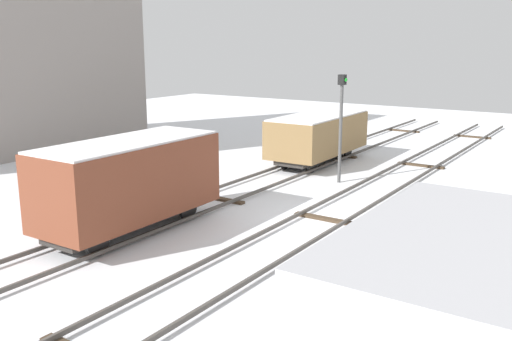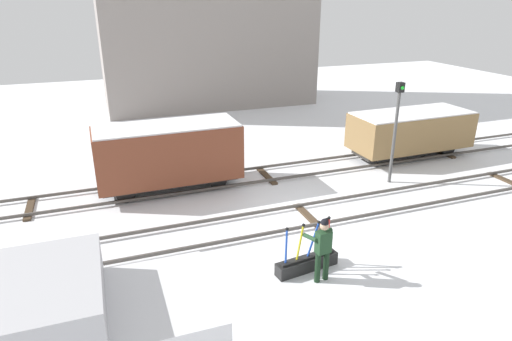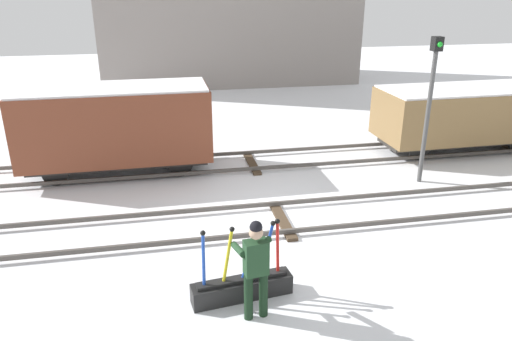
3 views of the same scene
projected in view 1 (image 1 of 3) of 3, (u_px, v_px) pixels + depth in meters
The scene contains 9 objects.
ground_plane at pixel (325, 220), 16.45m from camera, with size 60.00×60.00×0.00m, color white.
track_main_line at pixel (325, 217), 16.43m from camera, with size 44.00×1.94×0.18m.
track_siding_near at pixel (219, 197), 18.54m from camera, with size 44.00×1.94×0.18m.
switch_lever_frame at pixel (398, 244), 13.80m from camera, with size 1.83×0.59×1.45m.
rail_worker at pixel (424, 216), 13.45m from camera, with size 0.60×0.68×1.79m.
delivery_truck at pixel (467, 329), 6.76m from camera, with size 5.54×2.51×3.13m.
signal_post at pixel (341, 118), 20.35m from camera, with size 0.24×0.32×3.95m.
freight_car_near_switch at pixel (130, 181), 15.08m from camera, with size 5.26×2.12×2.55m.
freight_car_mid_siding at pixel (318, 135), 23.94m from camera, with size 5.48×2.31×2.09m.
Camera 1 is at (-14.19, -7.06, 5.08)m, focal length 39.54 mm.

